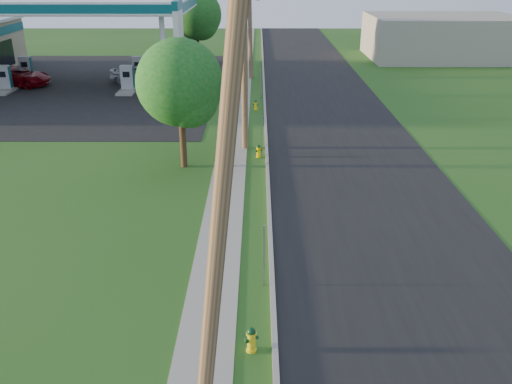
# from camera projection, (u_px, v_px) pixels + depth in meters

# --- Properties ---
(road) EXTENTS (8.00, 120.00, 0.02)m
(road) POSITION_uv_depth(u_px,v_px,m) (370.00, 204.00, 21.45)
(road) COLOR black
(road) RESTS_ON ground
(curb) EXTENTS (0.15, 120.00, 0.15)m
(curb) POSITION_uv_depth(u_px,v_px,m) (269.00, 203.00, 21.44)
(curb) COLOR gray
(curb) RESTS_ON ground
(sidewalk) EXTENTS (1.50, 120.00, 0.03)m
(sidewalk) POSITION_uv_depth(u_px,v_px,m) (225.00, 204.00, 21.47)
(sidewalk) COLOR gray
(sidewalk) RESTS_ON ground
(forecourt) EXTENTS (26.00, 28.00, 0.02)m
(forecourt) POSITION_uv_depth(u_px,v_px,m) (50.00, 85.00, 41.74)
(forecourt) COLOR black
(forecourt) RESTS_ON ground
(utility_pole_near) EXTENTS (1.40, 0.32, 9.48)m
(utility_pole_near) POSITION_uv_depth(u_px,v_px,m) (220.00, 216.00, 9.47)
(utility_pole_near) COLOR brown
(utility_pole_near) RESTS_ON ground
(utility_pole_mid) EXTENTS (1.40, 0.32, 9.80)m
(utility_pole_mid) POSITION_uv_depth(u_px,v_px,m) (244.00, 50.00, 25.95)
(utility_pole_mid) COLOR brown
(utility_pole_mid) RESTS_ON ground
(utility_pole_far) EXTENTS (1.40, 0.32, 9.50)m
(utility_pole_far) POSITION_uv_depth(u_px,v_px,m) (250.00, 17.00, 42.55)
(utility_pole_far) COLOR brown
(utility_pole_far) RESTS_ON ground
(sign_post_near) EXTENTS (0.05, 0.04, 2.00)m
(sign_post_near) POSITION_uv_depth(u_px,v_px,m) (264.00, 256.00, 15.75)
(sign_post_near) COLOR gray
(sign_post_near) RESTS_ON ground
(sign_post_mid) EXTENTS (0.05, 0.04, 2.00)m
(sign_post_mid) POSITION_uv_depth(u_px,v_px,m) (262.00, 135.00, 26.59)
(sign_post_mid) COLOR gray
(sign_post_mid) RESTS_ON ground
(sign_post_far) EXTENTS (0.05, 0.04, 2.00)m
(sign_post_far) POSITION_uv_depth(u_px,v_px,m) (261.00, 83.00, 37.80)
(sign_post_far) COLOR gray
(sign_post_far) RESTS_ON ground
(gas_canopy) EXTENTS (18.18, 9.18, 6.40)m
(gas_canopy) POSITION_uv_depth(u_px,v_px,m) (65.00, 5.00, 39.41)
(gas_canopy) COLOR silver
(gas_canopy) RESTS_ON ground
(fuel_pump_nw) EXTENTS (1.20, 3.20, 1.90)m
(fuel_pump_nw) POSITION_uv_depth(u_px,v_px,m) (5.00, 82.00, 39.63)
(fuel_pump_nw) COLOR gray
(fuel_pump_nw) RESTS_ON ground
(fuel_pump_ne) EXTENTS (1.20, 3.20, 1.90)m
(fuel_pump_ne) POSITION_uv_depth(u_px,v_px,m) (128.00, 82.00, 39.60)
(fuel_pump_ne) COLOR gray
(fuel_pump_ne) RESTS_ON ground
(fuel_pump_sw) EXTENTS (1.20, 3.20, 1.90)m
(fuel_pump_sw) POSITION_uv_depth(u_px,v_px,m) (27.00, 71.00, 43.31)
(fuel_pump_sw) COLOR gray
(fuel_pump_sw) RESTS_ON ground
(fuel_pump_se) EXTENTS (1.20, 3.20, 1.90)m
(fuel_pump_se) POSITION_uv_depth(u_px,v_px,m) (139.00, 71.00, 43.27)
(fuel_pump_se) COLOR gray
(fuel_pump_se) RESTS_ON ground
(price_pylon) EXTENTS (0.34, 2.04, 6.85)m
(price_pylon) POSITION_uv_depth(u_px,v_px,m) (178.00, 27.00, 30.83)
(price_pylon) COLOR gray
(price_pylon) RESTS_ON ground
(distant_building) EXTENTS (14.00, 10.00, 4.00)m
(distant_building) POSITION_uv_depth(u_px,v_px,m) (442.00, 37.00, 52.76)
(distant_building) COLOR #9D9685
(distant_building) RESTS_ON ground
(tree_verge) EXTENTS (3.88, 3.88, 5.89)m
(tree_verge) POSITION_uv_depth(u_px,v_px,m) (182.00, 87.00, 23.86)
(tree_verge) COLOR #392618
(tree_verge) RESTS_ON ground
(tree_lot) EXTENTS (4.41, 4.41, 6.69)m
(tree_lot) POSITION_uv_depth(u_px,v_px,m) (198.00, 17.00, 47.92)
(tree_lot) COLOR #392618
(tree_lot) RESTS_ON ground
(hydrant_near) EXTENTS (0.36, 0.33, 0.71)m
(hydrant_near) POSITION_uv_depth(u_px,v_px,m) (251.00, 339.00, 13.31)
(hydrant_near) COLOR yellow
(hydrant_near) RESTS_ON ground
(hydrant_mid) EXTENTS (0.34, 0.31, 0.67)m
(hydrant_mid) POSITION_uv_depth(u_px,v_px,m) (259.00, 151.00, 26.49)
(hydrant_mid) COLOR #ECC600
(hydrant_mid) RESTS_ON ground
(hydrant_far) EXTENTS (0.34, 0.31, 0.67)m
(hydrant_far) POSITION_uv_depth(u_px,v_px,m) (256.00, 105.00, 34.88)
(hydrant_far) COLOR yellow
(hydrant_far) RESTS_ON ground
(car_red) EXTENTS (5.43, 2.88, 1.46)m
(car_red) POSITION_uv_depth(u_px,v_px,m) (15.00, 77.00, 41.25)
(car_red) COLOR #660409
(car_red) RESTS_ON ground
(car_silver) EXTENTS (4.26, 1.92, 1.42)m
(car_silver) POSITION_uv_depth(u_px,v_px,m) (137.00, 74.00, 42.50)
(car_silver) COLOR #A8ABAF
(car_silver) RESTS_ON ground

